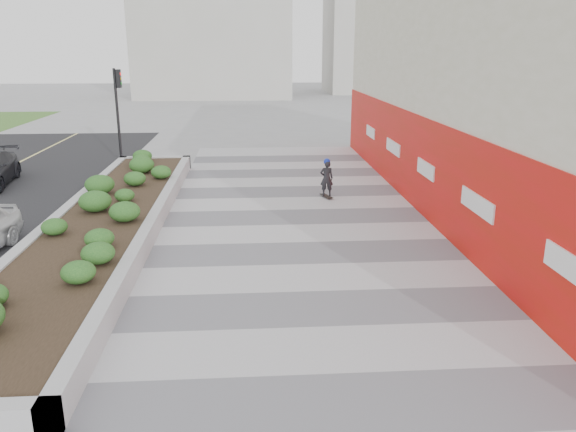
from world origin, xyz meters
name	(u,v)px	position (x,y,z in m)	size (l,w,h in m)	color
ground	(336,355)	(0.00, 0.00, 0.00)	(160.00, 160.00, 0.00)	gray
walkway	(315,284)	(0.00, 3.00, 0.01)	(8.00, 36.00, 0.01)	#A8A8AD
building	(517,84)	(6.98, 8.98, 3.98)	(6.04, 24.08, 8.00)	beige
planter	(105,219)	(-5.50, 7.00, 0.42)	(3.00, 18.00, 0.90)	#9E9EA0
traffic_signal_near	(118,101)	(-7.23, 17.50, 2.76)	(0.33, 0.28, 4.20)	black
manhole_cover	(338,283)	(0.50, 3.00, 0.00)	(0.44, 0.44, 0.01)	#595654
skateboarder	(327,178)	(1.25, 10.47, 0.71)	(0.46, 0.75, 1.40)	beige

